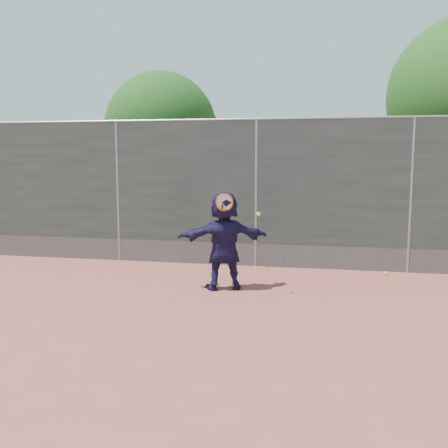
# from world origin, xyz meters

# --- Properties ---
(ground) EXTENTS (80.00, 80.00, 0.00)m
(ground) POSITION_xyz_m (0.00, 0.00, 0.00)
(ground) COLOR #9E4C42
(ground) RESTS_ON ground
(player) EXTENTS (1.64, 1.01, 1.68)m
(player) POSITION_xyz_m (-0.29, 1.62, 0.84)
(player) COLOR #19153C
(player) RESTS_ON ground
(ball_ground) EXTENTS (0.07, 0.07, 0.07)m
(ball_ground) POSITION_xyz_m (2.56, 3.19, 0.03)
(ball_ground) COLOR #D0F035
(ball_ground) RESTS_ON ground
(fence) EXTENTS (20.00, 0.06, 3.03)m
(fence) POSITION_xyz_m (-0.00, 3.50, 1.58)
(fence) COLOR #38423D
(fence) RESTS_ON ground
(swing_action) EXTENTS (0.75, 0.21, 0.51)m
(swing_action) POSITION_xyz_m (-0.19, 1.41, 1.47)
(swing_action) COLOR #CF5F13
(swing_action) RESTS_ON ground
(tree_left) EXTENTS (3.15, 3.00, 4.53)m
(tree_left) POSITION_xyz_m (-2.85, 6.55, 2.94)
(tree_left) COLOR #382314
(tree_left) RESTS_ON ground
(weed_clump) EXTENTS (0.68, 0.07, 0.30)m
(weed_clump) POSITION_xyz_m (0.29, 3.38, 0.13)
(weed_clump) COLOR #387226
(weed_clump) RESTS_ON ground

